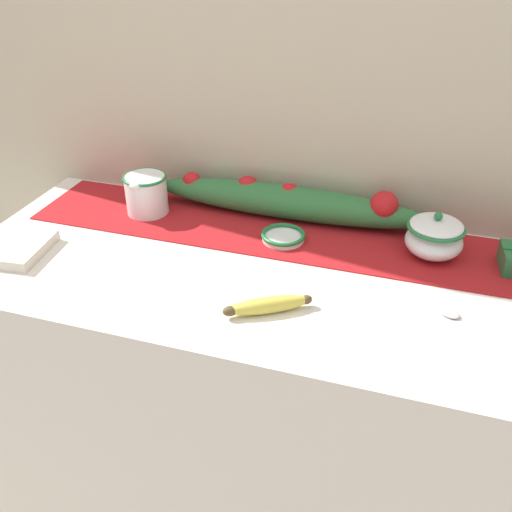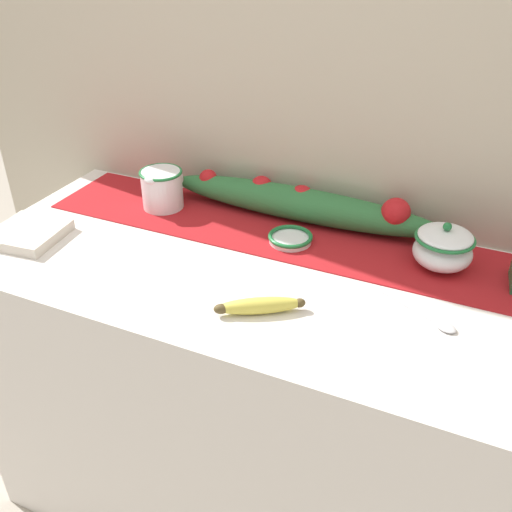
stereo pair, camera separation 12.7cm
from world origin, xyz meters
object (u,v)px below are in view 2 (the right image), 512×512
at_px(small_dish, 290,238).
at_px(banana, 259,306).
at_px(napkin_stack, 28,234).
at_px(sugar_bowl, 443,248).
at_px(cream_pitcher, 162,187).
at_px(spoon, 441,325).

bearing_deg(small_dish, banana, -81.23).
height_order(small_dish, napkin_stack, napkin_stack).
relative_size(sugar_bowl, banana, 0.76).
xyz_separation_m(cream_pitcher, small_dish, (0.39, -0.04, -0.05)).
bearing_deg(banana, spoon, 17.11).
relative_size(sugar_bowl, spoon, 0.78).
distance_m(cream_pitcher, banana, 0.55).
height_order(small_dish, banana, banana).
bearing_deg(cream_pitcher, banana, -37.12).
xyz_separation_m(cream_pitcher, napkin_stack, (-0.22, -0.29, -0.05)).
distance_m(banana, napkin_stack, 0.66).
xyz_separation_m(sugar_bowl, spoon, (0.04, -0.22, -0.05)).
bearing_deg(banana, small_dish, 98.77).
height_order(cream_pitcher, napkin_stack, cream_pitcher).
relative_size(banana, napkin_stack, 1.09).
relative_size(cream_pitcher, napkin_stack, 0.84).
xyz_separation_m(small_dish, napkin_stack, (-0.61, -0.25, 0.00)).
height_order(sugar_bowl, napkin_stack, sugar_bowl).
relative_size(spoon, napkin_stack, 1.06).
bearing_deg(sugar_bowl, napkin_stack, -163.48).
height_order(cream_pitcher, sugar_bowl, sugar_bowl).
bearing_deg(sugar_bowl, banana, -133.51).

